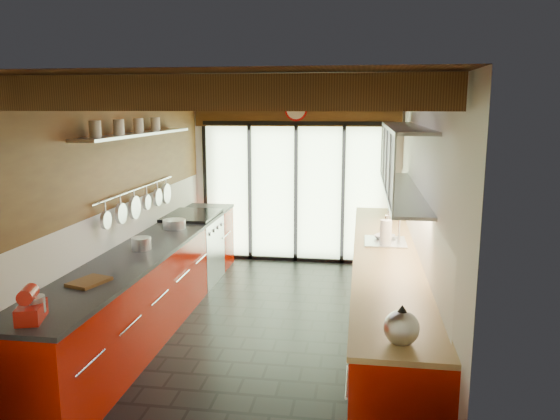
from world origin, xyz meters
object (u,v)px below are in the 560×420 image
Objects in this scene: paper_towel at (386,233)px; bowl at (384,237)px; stand_mixer at (31,307)px; kettle at (402,326)px; soap_bottle at (384,228)px.

paper_towel is 0.30m from bowl.
paper_towel is (2.54, 2.48, 0.04)m from stand_mixer.
kettle is 0.90× the size of paper_towel.
soap_bottle is at bearing 90.00° from kettle.
soap_bottle is at bearing 90.00° from bowl.
soap_bottle reaches higher than bowl.
bowl is (2.54, 2.76, -0.07)m from stand_mixer.
paper_towel reaches higher than bowl.
paper_towel is (0.00, 2.49, 0.02)m from kettle.
bowl is at bearing 47.41° from stand_mixer.
stand_mixer is 3.55m from paper_towel.
kettle is 2.49m from paper_towel.
kettle reaches higher than soap_bottle.
paper_towel is 0.49m from soap_bottle.
stand_mixer is 0.93× the size of paper_towel.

